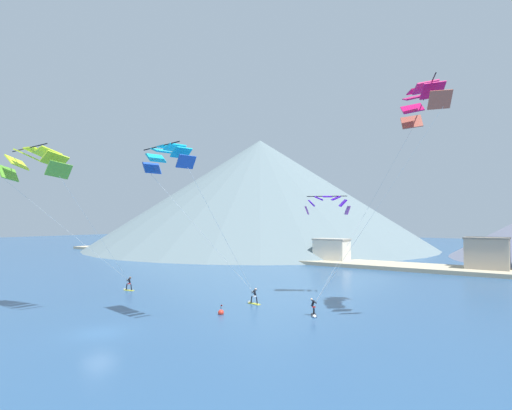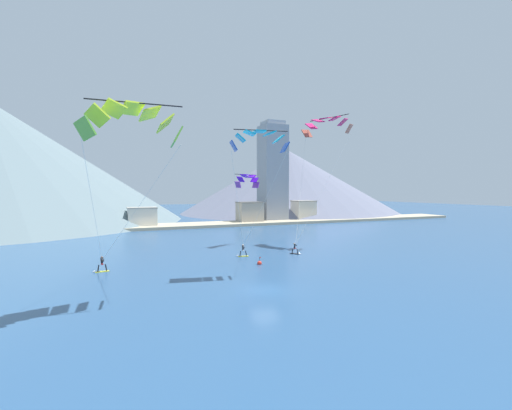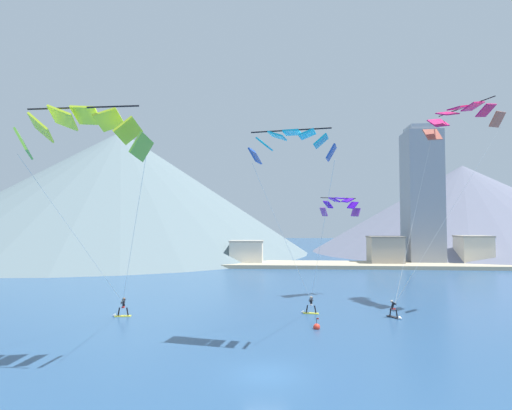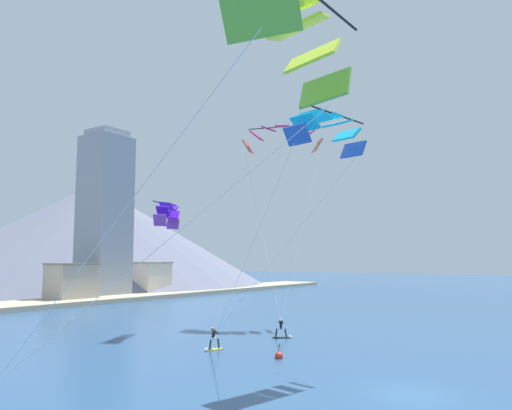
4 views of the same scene
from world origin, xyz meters
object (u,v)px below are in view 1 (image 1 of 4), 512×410
Objects in this scene: parafoil_kite_near_lead at (36,161)px; parafoil_kite_distant_high_outer at (327,203)px; parafoil_kite_mid_center at (421,100)px; parafoil_kite_near_trail at (168,156)px; race_marker_buoy at (221,313)px; kitesurfer_near_trail at (253,299)px; kitesurfer_near_lead at (128,286)px; kitesurfer_mid_center at (314,311)px.

parafoil_kite_near_lead is 2.92× the size of parafoil_kite_distant_high_outer.
parafoil_kite_distant_high_outer is at bearing 156.04° from parafoil_kite_mid_center.
parafoil_kite_near_trail is 20.74m from parafoil_kite_distant_high_outer.
parafoil_kite_distant_high_outer is at bearing 73.82° from race_marker_buoy.
parafoil_kite_near_lead is (-14.70, -15.36, 13.96)m from kitesurfer_near_trail.
race_marker_buoy is (-4.24, -14.63, -10.75)m from parafoil_kite_distant_high_outer.
race_marker_buoy is at bearing 66.42° from parafoil_kite_near_trail.
parafoil_kite_distant_high_outer reaches higher than kitesurfer_near_lead.
parafoil_kite_near_trail is 13.75× the size of race_marker_buoy.
kitesurfer_near_trail is at bearing -166.89° from parafoil_kite_mid_center.
parafoil_kite_near_lead is at bearing -146.79° from race_marker_buoy.
parafoil_kite_mid_center reaches higher than race_marker_buoy.
kitesurfer_mid_center is 1.68× the size of race_marker_buoy.
parafoil_kite_distant_high_outer is (6.34, 19.43, -3.55)m from parafoil_kite_near_trail.
race_marker_buoy is at bearing -149.73° from parafoil_kite_mid_center.
race_marker_buoy is (0.23, -5.58, -0.34)m from kitesurfer_near_trail.
parafoil_kite_near_trail is at bearing 21.19° from parafoil_kite_near_lead.
parafoil_kite_near_trail is 23.66m from parafoil_kite_mid_center.
kitesurfer_mid_center is at bearing -10.21° from kitesurfer_near_trail.
kitesurfer_near_trail is 0.12× the size of parafoil_kite_near_lead.
kitesurfer_near_trail is 17.50m from parafoil_kite_near_trail.
parafoil_kite_near_lead reaches higher than parafoil_kite_near_trail.
kitesurfer_near_trail is at bearing 92.38° from race_marker_buoy.
parafoil_kite_near_lead reaches higher than kitesurfer_mid_center.
kitesurfer_mid_center is at bearing 31.86° from parafoil_kite_near_lead.
kitesurfer_mid_center is (25.35, 0.84, -0.07)m from kitesurfer_near_lead.
kitesurfer_near_trail is at bearing 7.26° from kitesurfer_near_lead.
parafoil_kite_mid_center is at bearing 31.71° from parafoil_kite_near_lead.
parafoil_kite_mid_center is at bearing 31.31° from kitesurfer_mid_center.
parafoil_kite_mid_center is (33.89, 6.04, 19.30)m from kitesurfer_near_lead.
kitesurfer_mid_center is at bearing 43.03° from parafoil_kite_near_trail.
parafoil_kite_distant_high_outer is at bearing 107.45° from kitesurfer_mid_center.
parafoil_kite_distant_high_outer is (4.48, 9.05, 10.41)m from kitesurfer_near_trail.
parafoil_kite_mid_center is (16.30, 3.79, 19.35)m from kitesurfer_near_trail.
kitesurfer_near_trail reaches higher than race_marker_buoy.
parafoil_kite_near_lead is at bearing -128.16° from parafoil_kite_distant_high_outer.
parafoil_kite_near_trail is at bearing -108.07° from parafoil_kite_distant_high_outer.
parafoil_kite_near_lead is at bearing -158.81° from parafoil_kite_near_trail.
parafoil_kite_mid_center is at bearing -23.96° from parafoil_kite_distant_high_outer.
kitesurfer_near_lead is 17.73m from kitesurfer_near_trail.
parafoil_kite_mid_center reaches higher than kitesurfer_mid_center.
parafoil_kite_near_trail reaches higher than kitesurfer_near_lead.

